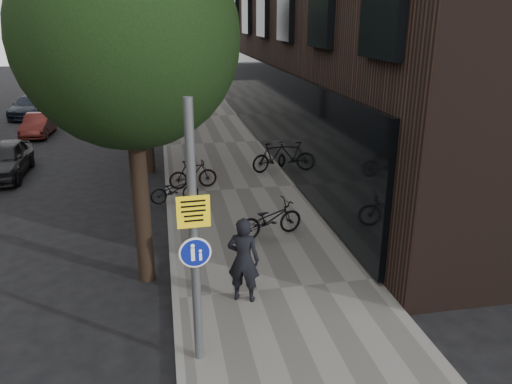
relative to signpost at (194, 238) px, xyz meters
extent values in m
cube|color=slate|center=(1.91, 8.65, -2.32)|extent=(4.50, 60.00, 0.12)
cube|color=slate|center=(-0.34, 8.65, -2.31)|extent=(0.15, 60.00, 0.13)
cylinder|color=black|center=(-0.94, 3.15, -0.78)|extent=(0.36, 0.36, 3.20)
sphere|color=black|center=(-0.94, 3.15, 2.92)|extent=(4.40, 4.40, 4.40)
sphere|color=black|center=(-0.54, 3.95, 1.92)|extent=(2.64, 2.64, 2.64)
cylinder|color=black|center=(-0.94, 11.65, -0.78)|extent=(0.36, 0.36, 3.20)
sphere|color=black|center=(-0.94, 11.65, 2.92)|extent=(5.00, 5.00, 5.00)
sphere|color=black|center=(-0.54, 12.45, 1.92)|extent=(3.00, 3.00, 3.00)
cylinder|color=black|center=(-0.94, 20.65, -0.78)|extent=(0.36, 0.36, 3.20)
sphere|color=black|center=(-0.94, 20.65, 2.92)|extent=(5.00, 5.00, 5.00)
sphere|color=black|center=(-0.54, 21.45, 1.92)|extent=(3.00, 3.00, 3.00)
cylinder|color=#595B5E|center=(0.00, 0.00, -0.02)|extent=(0.15, 0.15, 4.47)
cube|color=yellow|center=(0.00, 0.00, 0.47)|extent=(0.52, 0.05, 0.52)
cylinder|color=navy|center=(0.00, 0.00, -0.22)|extent=(0.46, 0.04, 0.46)
cylinder|color=white|center=(0.00, 0.00, -0.22)|extent=(0.52, 0.04, 0.52)
imported|color=black|center=(1.06, 1.69, -1.35)|extent=(0.78, 0.65, 1.82)
imported|color=black|center=(2.26, 4.68, -1.77)|extent=(1.97, 1.13, 0.98)
imported|color=black|center=(3.66, 10.49, -1.70)|extent=(1.91, 1.12, 1.11)
imported|color=black|center=(-0.14, 7.76, -1.85)|extent=(1.62, 0.84, 0.81)
imported|color=black|center=(0.53, 9.03, -1.76)|extent=(1.67, 0.62, 0.98)
imported|color=black|center=(-6.25, 12.02, -1.71)|extent=(1.66, 3.93, 1.33)
imported|color=#521A17|center=(-6.47, 18.99, -1.83)|extent=(1.27, 3.37, 1.10)
imported|color=black|center=(-8.07, 24.44, -1.77)|extent=(2.02, 4.32, 1.22)
camera|label=1|loc=(-0.38, -7.23, 3.30)|focal=35.00mm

